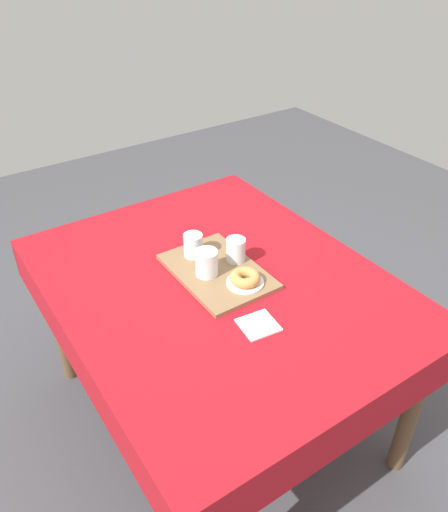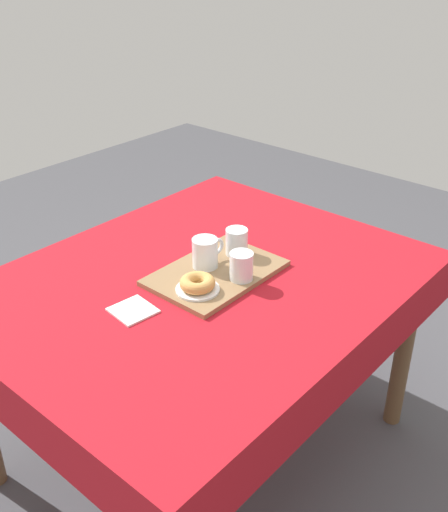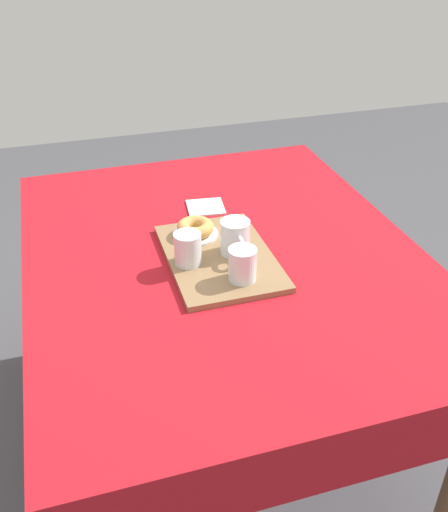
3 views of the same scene
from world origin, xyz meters
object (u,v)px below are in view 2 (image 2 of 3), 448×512
dining_table (203,301)px  tea_mug_left (205,253)px  water_glass_near (236,243)px  donut_plate_left (198,289)px  serving_tray (216,273)px  paper_napkin (133,310)px  sugar_donut_left (197,283)px  water_glass_far (241,267)px

dining_table → tea_mug_left: (-0.04, -0.02, 0.15)m
water_glass_near → donut_plate_left: size_ratio=0.67×
serving_tray → paper_napkin: 0.31m
donut_plate_left → paper_napkin: size_ratio=1.14×
serving_tray → sugar_donut_left: bearing=16.4°
serving_tray → tea_mug_left: bearing=-91.7°
sugar_donut_left → dining_table: bearing=-145.3°
serving_tray → paper_napkin: bearing=-8.3°
tea_mug_left → donut_plate_left: bearing=33.2°
sugar_donut_left → water_glass_near: bearing=-166.7°
water_glass_near → sugar_donut_left: size_ratio=0.83×
water_glass_far → sugar_donut_left: (0.14, -0.06, -0.02)m
serving_tray → water_glass_near: water_glass_near is taller
water_glass_near → paper_napkin: (0.44, -0.02, -0.05)m
tea_mug_left → water_glass_near: bearing=170.4°
water_glass_near → paper_napkin: bearing=-2.9°
water_glass_near → sugar_donut_left: bearing=13.3°
dining_table → paper_napkin: (0.27, -0.02, 0.09)m
water_glass_near → donut_plate_left: water_glass_near is taller
water_glass_near → water_glass_far: (0.11, 0.11, 0.00)m
dining_table → water_glass_near: bearing=-179.8°
tea_mug_left → dining_table: bearing=29.6°
dining_table → water_glass_near: 0.22m
serving_tray → donut_plate_left: bearing=16.4°
dining_table → donut_plate_left: 0.15m
donut_plate_left → paper_napkin: 0.20m
serving_tray → sugar_donut_left: sugar_donut_left is taller
water_glass_far → paper_napkin: bearing=-22.9°
dining_table → paper_napkin: paper_napkin is taller
dining_table → sugar_donut_left: sugar_donut_left is taller
water_glass_near → dining_table: bearing=0.2°
water_glass_far → sugar_donut_left: 0.15m
donut_plate_left → serving_tray: bearing=-163.6°
dining_table → tea_mug_left: size_ratio=11.01×
serving_tray → donut_plate_left: (0.12, 0.04, 0.01)m
tea_mug_left → donut_plate_left: 0.15m
water_glass_far → sugar_donut_left: size_ratio=0.83×
water_glass_far → paper_napkin: (0.32, -0.14, -0.05)m
water_glass_near → sugar_donut_left: (0.25, 0.06, -0.02)m
water_glass_far → sugar_donut_left: bearing=-21.9°
sugar_donut_left → donut_plate_left: bearing=90.0°
donut_plate_left → tea_mug_left: bearing=-146.8°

